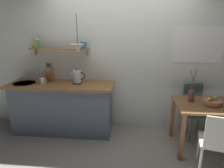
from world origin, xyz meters
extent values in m
plane|color=gray|center=(0.00, 0.00, 0.00)|extent=(14.00, 14.00, 0.00)
cube|color=silver|center=(0.20, 0.65, 1.35)|extent=(6.80, 0.10, 2.70)
cube|color=white|center=(1.32, 0.59, 1.58)|extent=(0.80, 0.01, 0.61)
cube|color=silver|center=(1.32, 0.60, 1.58)|extent=(0.74, 0.01, 0.55)
cube|color=slate|center=(-1.00, 0.32, 0.44)|extent=(1.74, 0.52, 0.88)
cube|color=brown|center=(-1.00, 0.30, 0.90)|extent=(1.83, 0.63, 0.04)
cylinder|color=#B7BABF|center=(-1.64, 0.28, 0.91)|extent=(0.38, 0.38, 0.01)
cube|color=#9E6B3D|center=(-1.05, 0.49, 1.49)|extent=(1.05, 0.18, 0.02)
cube|color=#99754C|center=(-1.52, 0.57, 1.43)|extent=(0.02, 0.06, 0.12)
cube|color=#99754C|center=(-0.57, 0.57, 1.43)|extent=(0.02, 0.06, 0.12)
cylinder|color=gold|center=(-1.46, 0.49, 1.59)|extent=(0.09, 0.09, 0.16)
cylinder|color=silver|center=(-1.46, 0.49, 1.67)|extent=(0.10, 0.10, 0.01)
cylinder|color=#388E56|center=(-1.43, 0.49, 1.57)|extent=(0.09, 0.09, 0.14)
cylinder|color=silver|center=(-1.43, 0.49, 1.65)|extent=(0.09, 0.09, 0.01)
cylinder|color=#3366A3|center=(-0.61, 0.49, 1.56)|extent=(0.10, 0.10, 0.12)
cylinder|color=silver|center=(-0.61, 0.49, 1.63)|extent=(0.10, 0.10, 0.01)
cube|color=brown|center=(1.32, 0.00, 0.74)|extent=(0.85, 0.75, 0.03)
cube|color=brown|center=(0.95, -0.32, 0.36)|extent=(0.06, 0.06, 0.72)
cube|color=brown|center=(0.95, 0.33, 0.36)|extent=(0.06, 0.06, 0.72)
cube|color=brown|center=(1.70, 0.33, 0.36)|extent=(0.06, 0.06, 0.72)
cube|color=white|center=(1.32, -0.53, 0.45)|extent=(0.51, 0.51, 0.03)
cube|color=white|center=(1.27, -0.72, 0.66)|extent=(0.36, 0.12, 0.41)
cylinder|color=white|center=(1.19, -0.32, 0.22)|extent=(0.03, 0.03, 0.43)
cylinder|color=white|center=(1.10, -0.66, 0.22)|extent=(0.03, 0.03, 0.43)
cube|color=#4C6B5B|center=(1.33, 0.34, 0.44)|extent=(0.47, 0.46, 0.03)
cube|color=#4C6B5B|center=(1.29, 0.51, 0.69)|extent=(0.35, 0.11, 0.47)
cylinder|color=#4C6B5B|center=(1.21, 0.15, 0.21)|extent=(0.03, 0.03, 0.42)
cylinder|color=#4C6B5B|center=(1.53, 0.22, 0.21)|extent=(0.03, 0.03, 0.42)
cylinder|color=#4C6B5B|center=(1.13, 0.46, 0.21)|extent=(0.03, 0.03, 0.42)
cylinder|color=#4C6B5B|center=(1.46, 0.53, 0.21)|extent=(0.03, 0.03, 0.42)
cylinder|color=#BC704C|center=(1.41, -0.02, 0.76)|extent=(0.12, 0.12, 0.01)
cylinder|color=#BC704C|center=(1.41, -0.02, 0.79)|extent=(0.27, 0.27, 0.06)
ellipsoid|color=yellow|center=(1.37, -0.02, 0.84)|extent=(0.13, 0.16, 0.04)
sphere|color=red|center=(1.38, 0.00, 0.84)|extent=(0.06, 0.06, 0.06)
sphere|color=#8EA84C|center=(1.46, 0.01, 0.85)|extent=(0.07, 0.07, 0.07)
cylinder|color=brown|center=(1.13, 0.08, 0.84)|extent=(0.09, 0.09, 0.18)
cylinder|color=brown|center=(1.13, 0.07, 1.09)|extent=(0.06, 0.04, 0.31)
cylinder|color=brown|center=(1.14, 0.07, 1.11)|extent=(0.02, 0.03, 0.35)
cylinder|color=brown|center=(1.15, 0.08, 1.10)|extent=(0.08, 0.01, 0.34)
cylinder|color=black|center=(-0.71, 0.34, 0.93)|extent=(0.16, 0.16, 0.02)
cylinder|color=silver|center=(-0.71, 0.34, 1.04)|extent=(0.13, 0.13, 0.21)
sphere|color=black|center=(-0.71, 0.34, 1.16)|extent=(0.02, 0.02, 0.02)
cone|color=silver|center=(-0.80, 0.34, 1.08)|extent=(0.04, 0.04, 0.04)
torus|color=black|center=(-0.64, 0.34, 1.05)|extent=(0.13, 0.02, 0.13)
cube|color=brown|center=(-1.23, 0.42, 1.05)|extent=(0.11, 0.19, 0.27)
cylinder|color=black|center=(-1.27, 0.41, 1.22)|extent=(0.02, 0.04, 0.08)
cylinder|color=black|center=(-1.23, 0.41, 1.22)|extent=(0.02, 0.04, 0.08)
cylinder|color=black|center=(-1.20, 0.41, 1.22)|extent=(0.02, 0.04, 0.08)
cylinder|color=white|center=(-1.31, 0.26, 0.97)|extent=(0.09, 0.09, 0.10)
torus|color=white|center=(-1.26, 0.26, 0.97)|extent=(0.07, 0.01, 0.07)
cylinder|color=black|center=(-0.65, 0.26, 1.83)|extent=(0.01, 0.01, 0.46)
cone|color=silver|center=(-0.65, 0.26, 1.54)|extent=(0.23, 0.23, 0.11)
sphere|color=white|center=(-0.65, 0.26, 1.50)|extent=(0.04, 0.04, 0.04)
camera|label=1|loc=(0.20, -2.84, 1.83)|focal=31.23mm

